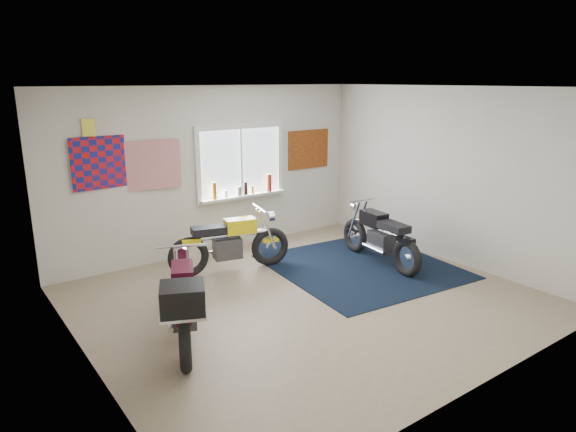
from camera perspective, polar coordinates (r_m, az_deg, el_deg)
ground at (r=6.82m, az=2.17°, el=-9.20°), size 5.50×5.50×0.00m
room_shell at (r=6.33m, az=2.31°, el=4.47°), size 5.50×5.50×5.50m
navy_rug at (r=8.00m, az=8.20°, el=-5.57°), size 2.74×2.83×0.01m
window_assembly at (r=8.66m, az=-5.27°, el=5.46°), size 1.66×0.17×1.26m
oil_bottles at (r=8.70m, az=-4.62°, el=3.19°), size 1.15×0.09×0.30m
flag_display at (r=7.64m, az=-21.29°, el=9.15°), size 1.60×0.10×1.17m
triumph_poster at (r=9.46m, az=2.28°, el=7.42°), size 0.90×0.03×0.70m
yellow_triumph at (r=7.69m, az=-6.49°, el=-3.15°), size 1.84×0.66×0.94m
black_chrome_bike at (r=8.07m, az=10.16°, el=-2.41°), size 0.56×1.83×0.94m
maroon_tourer at (r=5.62m, az=-11.52°, el=-9.50°), size 1.03×1.80×0.95m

